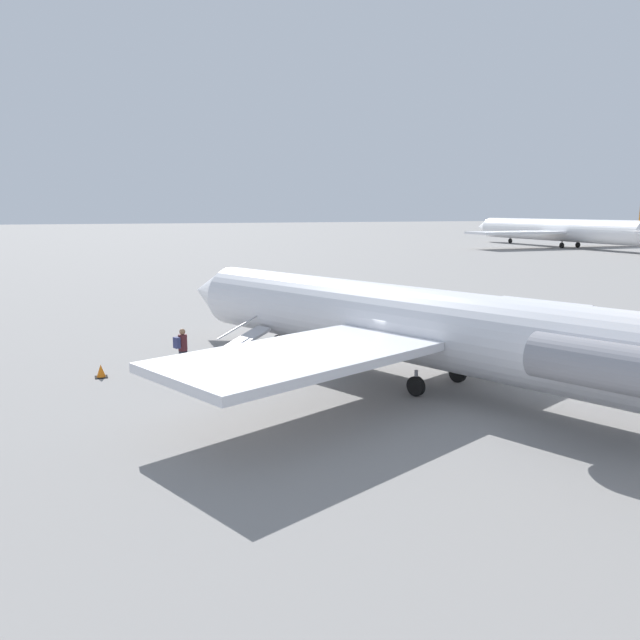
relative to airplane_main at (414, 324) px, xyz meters
name	(u,v)px	position (x,y,z in m)	size (l,w,h in m)	color
ground_plane	(393,378)	(0.88, 0.36, -2.23)	(600.00, 600.00, 0.00)	gray
airplane_main	(414,324)	(0.00, 0.00, 0.00)	(26.78, 20.66, 7.44)	silver
airplane_far_right	(559,230)	(67.59, -68.40, 0.77)	(47.63, 36.17, 10.09)	white
boarding_stairs	(214,357)	(5.23, 6.39, -1.85)	(2.46, 4.10, 1.80)	#B2B2B7
passenger	(182,347)	(4.88, 7.74, -1.23)	(0.45, 0.57, 1.74)	#23232D
traffic_cone_near_stairs	(101,371)	(5.10, 10.85, -2.00)	(0.47, 0.47, 0.51)	black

